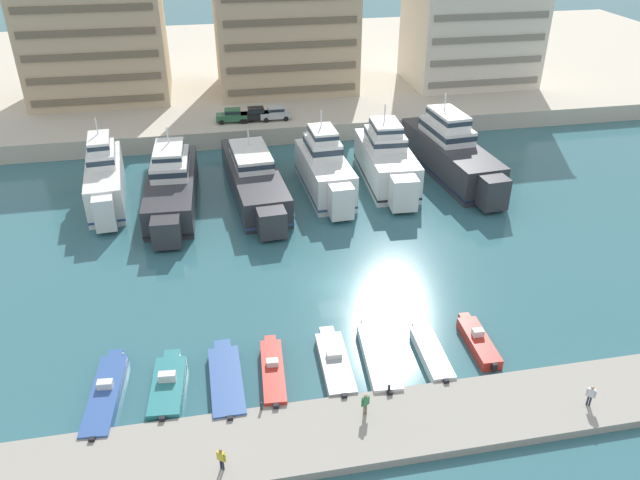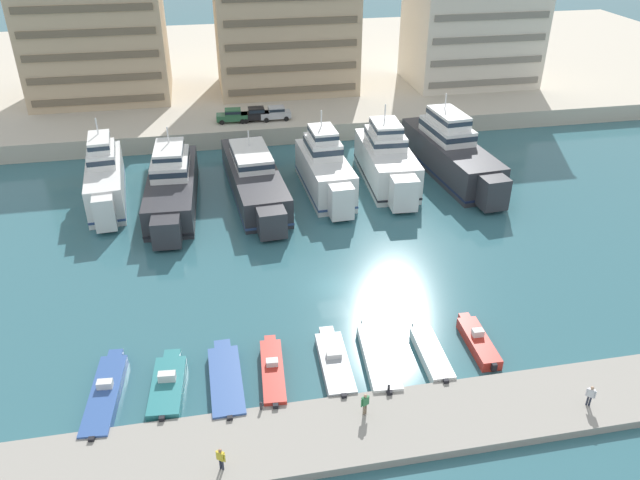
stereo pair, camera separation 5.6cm
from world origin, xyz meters
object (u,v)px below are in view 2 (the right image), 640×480
object	(u,v)px
motorboat_white_mid_right	(431,354)
car_silver_mid_left	(276,113)
yacht_charcoal_mid_left	(254,178)
yacht_white_center_left	(325,170)
motorboat_blue_far_left	(105,395)
car_black_left	(256,114)
pedestrian_far_side	(591,394)
motorboat_red_center_left	(273,372)
yacht_white_center	(387,161)
pedestrian_near_edge	(365,402)
motorboat_blue_mid_left	(226,381)
pedestrian_mid_deck	(221,457)
yacht_charcoal_left	(172,185)
motorboat_white_center_right	(378,357)
yacht_charcoal_center_right	(451,153)
yacht_white_far_left	(105,178)
motorboat_teal_left	(168,386)
car_green_far_left	(232,115)
motorboat_red_right	(478,341)
motorboat_grey_center	(335,363)

from	to	relation	value
motorboat_white_mid_right	car_silver_mid_left	xyz separation A→B (m)	(-5.23, 47.55, 2.92)
yacht_charcoal_mid_left	yacht_white_center_left	xyz separation A→B (m)	(7.79, -0.90, 0.75)
motorboat_blue_far_left	car_black_left	xyz separation A→B (m)	(15.10, 47.52, 2.93)
yacht_charcoal_mid_left	pedestrian_far_side	size ratio (longest dim) A/B	13.50
motorboat_blue_far_left	motorboat_red_center_left	distance (m)	11.37
yacht_charcoal_mid_left	pedestrian_far_side	distance (m)	41.28
yacht_white_center	pedestrian_near_edge	xyz separation A→B (m)	(-11.69, -35.44, -0.97)
motorboat_blue_mid_left	motorboat_white_mid_right	world-z (taller)	motorboat_white_mid_right
yacht_white_center	car_silver_mid_left	xyz separation A→B (m)	(-10.60, 17.14, 0.75)
car_black_left	pedestrian_mid_deck	world-z (taller)	car_black_left
yacht_charcoal_left	motorboat_white_center_right	xyz separation A→B (m)	(14.92, -29.04, -1.77)
yacht_charcoal_center_right	motorboat_blue_mid_left	bearing A→B (deg)	-132.17
yacht_charcoal_center_right	motorboat_white_center_right	distance (m)	35.51
motorboat_blue_mid_left	pedestrian_mid_deck	world-z (taller)	pedestrian_mid_deck
yacht_white_center	pedestrian_mid_deck	bearing A→B (deg)	-118.85
motorboat_blue_far_left	motorboat_white_center_right	world-z (taller)	motorboat_blue_far_left
yacht_white_far_left	motorboat_white_center_right	xyz separation A→B (m)	(22.00, -31.38, -2.14)
motorboat_teal_left	motorboat_red_center_left	xyz separation A→B (m)	(7.23, 0.03, -0.00)
motorboat_teal_left	motorboat_white_mid_right	world-z (taller)	motorboat_teal_left
yacht_white_center_left	motorboat_white_center_right	size ratio (longest dim) A/B	1.80
car_green_far_left	motorboat_teal_left	bearing A→B (deg)	-99.37
motorboat_blue_far_left	yacht_white_center	bearing A→B (deg)	46.82
yacht_charcoal_center_right	pedestrian_far_side	bearing A→B (deg)	-97.66
car_black_left	pedestrian_mid_deck	distance (m)	55.90
yacht_charcoal_mid_left	motorboat_blue_mid_left	bearing A→B (deg)	-99.51
motorboat_white_mid_right	car_silver_mid_left	distance (m)	47.92
yacht_charcoal_mid_left	motorboat_teal_left	bearing A→B (deg)	-106.70
motorboat_white_mid_right	car_black_left	size ratio (longest dim) A/B	1.68
pedestrian_near_edge	pedestrian_far_side	distance (m)	14.73
yacht_white_center	yacht_charcoal_center_right	bearing A→B (deg)	6.37
yacht_charcoal_center_right	motorboat_teal_left	xyz separation A→B (m)	(-32.31, -31.20, -2.18)
yacht_white_center	car_black_left	bearing A→B (deg)	127.59
motorboat_blue_far_left	yacht_white_center_left	bearing A→B (deg)	54.17
yacht_white_center_left	pedestrian_far_side	bearing A→B (deg)	-73.99
pedestrian_far_side	motorboat_teal_left	bearing A→B (deg)	165.24
yacht_white_center	motorboat_white_mid_right	xyz separation A→B (m)	(-5.37, -30.40, -2.17)
motorboat_white_center_right	yacht_charcoal_left	bearing A→B (deg)	117.20
motorboat_white_mid_right	motorboat_red_right	world-z (taller)	motorboat_red_right
pedestrian_mid_deck	yacht_charcoal_mid_left	bearing A→B (deg)	81.40
yacht_charcoal_mid_left	pedestrian_mid_deck	size ratio (longest dim) A/B	13.32
yacht_charcoal_center_right	car_green_far_left	world-z (taller)	yacht_charcoal_center_right
yacht_charcoal_center_right	pedestrian_mid_deck	distance (m)	48.61
yacht_white_center_left	motorboat_blue_far_left	world-z (taller)	yacht_white_center_left
yacht_charcoal_left	motorboat_red_right	world-z (taller)	yacht_charcoal_left
yacht_white_center_left	motorboat_red_right	bearing A→B (deg)	-78.05
motorboat_blue_far_left	motorboat_teal_left	size ratio (longest dim) A/B	1.26
motorboat_teal_left	yacht_white_far_left	bearing A→B (deg)	102.50
car_black_left	pedestrian_far_side	xyz separation A→B (m)	(16.19, -54.72, -1.76)
motorboat_grey_center	pedestrian_far_side	xyz separation A→B (m)	(15.42, -7.39, 1.17)
yacht_charcoal_mid_left	motorboat_blue_far_left	world-z (taller)	yacht_charcoal_mid_left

